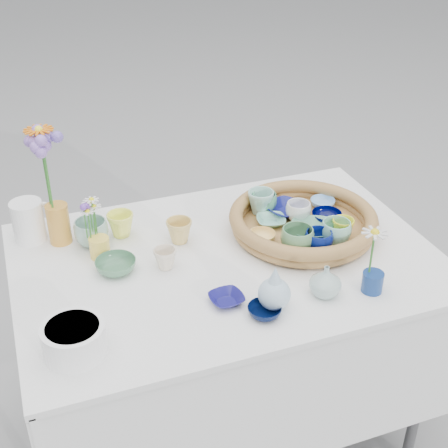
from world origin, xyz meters
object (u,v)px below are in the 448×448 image
object	(u,v)px
wicker_tray	(303,222)
display_table	(226,430)
tall_vase_yellow	(59,224)
bud_vase_seafoam	(326,281)

from	to	relation	value
wicker_tray	display_table	bearing A→B (deg)	-169.88
wicker_tray	tall_vase_yellow	xyz separation A→B (m)	(-0.74, 0.21, 0.03)
display_table	bud_vase_seafoam	distance (m)	0.88
display_table	wicker_tray	distance (m)	0.85
wicker_tray	tall_vase_yellow	world-z (taller)	tall_vase_yellow
bud_vase_seafoam	tall_vase_yellow	world-z (taller)	tall_vase_yellow
display_table	tall_vase_yellow	world-z (taller)	tall_vase_yellow
display_table	tall_vase_yellow	size ratio (longest dim) A/B	9.67
display_table	tall_vase_yellow	xyz separation A→B (m)	(-0.46, 0.26, 0.83)
wicker_tray	tall_vase_yellow	bearing A→B (deg)	164.05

